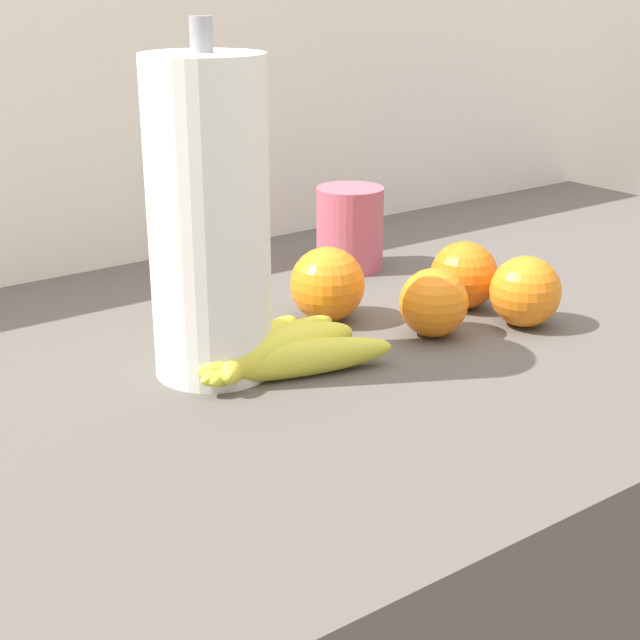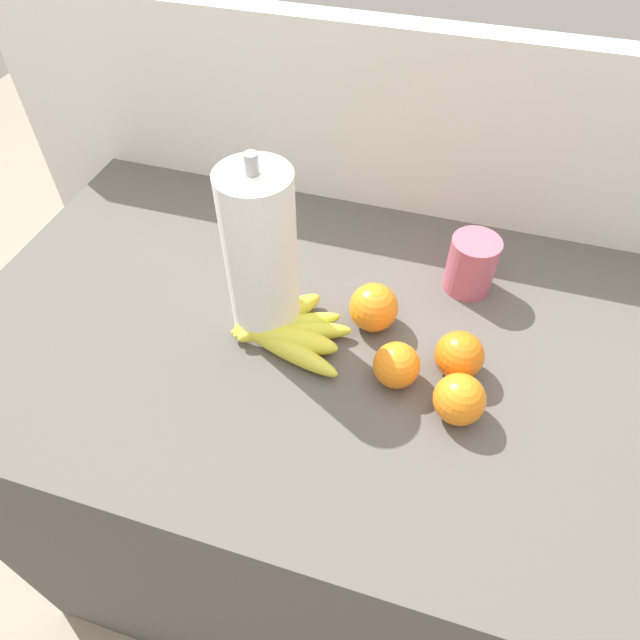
{
  "view_description": "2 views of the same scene",
  "coord_description": "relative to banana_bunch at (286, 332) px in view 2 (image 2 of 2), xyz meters",
  "views": [
    {
      "loc": [
        -0.65,
        -0.74,
        1.3
      ],
      "look_at": [
        -0.12,
        -0.04,
        0.99
      ],
      "focal_mm": 53.92,
      "sensor_mm": 36.0,
      "label": 1
    },
    {
      "loc": [
        0.05,
        -0.59,
        1.66
      ],
      "look_at": [
        -0.12,
        -0.02,
        1.0
      ],
      "focal_mm": 31.64,
      "sensor_mm": 36.0,
      "label": 2
    }
  ],
  "objects": [
    {
      "name": "orange_far_right",
      "position": [
        0.29,
        -0.06,
        0.02
      ],
      "size": [
        0.08,
        0.08,
        0.08
      ],
      "primitive_type": "sphere",
      "color": "orange",
      "rests_on": "counter"
    },
    {
      "name": "wall_back",
      "position": [
        0.18,
        0.43,
        -0.31
      ],
      "size": [
        1.89,
        0.06,
        1.3
      ],
      "primitive_type": "cube",
      "color": "silver",
      "rests_on": "ground"
    },
    {
      "name": "counter",
      "position": [
        0.18,
        0.03,
        -0.49
      ],
      "size": [
        1.49,
        0.75,
        0.95
      ],
      "primitive_type": "cube",
      "color": "#514C47",
      "rests_on": "ground"
    },
    {
      "name": "orange_front",
      "position": [
        0.13,
        0.08,
        0.02
      ],
      "size": [
        0.08,
        0.08,
        0.08
      ],
      "primitive_type": "sphere",
      "color": "orange",
      "rests_on": "counter"
    },
    {
      "name": "mug",
      "position": [
        0.27,
        0.22,
        0.03
      ],
      "size": [
        0.08,
        0.08,
        0.1
      ],
      "primitive_type": "cylinder",
      "color": "#BF5669",
      "rests_on": "counter"
    },
    {
      "name": "ground_plane",
      "position": [
        0.18,
        0.03,
        -0.96
      ],
      "size": [
        6.0,
        6.0,
        0.0
      ],
      "primitive_type": "plane",
      "color": "gray"
    },
    {
      "name": "banana_bunch",
      "position": [
        0.0,
        0.0,
        0.0
      ],
      "size": [
        0.2,
        0.18,
        0.04
      ],
      "color": "gold",
      "rests_on": "counter"
    },
    {
      "name": "orange_back_right",
      "position": [
        0.28,
        0.02,
        0.02
      ],
      "size": [
        0.08,
        0.08,
        0.08
      ],
      "primitive_type": "sphere",
      "color": "orange",
      "rests_on": "counter"
    },
    {
      "name": "paper_towel_roll",
      "position": [
        -0.04,
        0.03,
        0.13
      ],
      "size": [
        0.11,
        0.11,
        0.32
      ],
      "color": "white",
      "rests_on": "counter"
    },
    {
      "name": "orange_back_left",
      "position": [
        0.19,
        -0.03,
        0.02
      ],
      "size": [
        0.07,
        0.07,
        0.07
      ],
      "primitive_type": "sphere",
      "color": "orange",
      "rests_on": "counter"
    }
  ]
}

